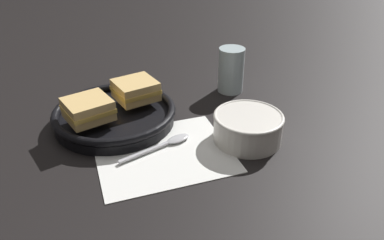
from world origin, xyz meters
TOP-DOWN VIEW (x-y plane):
  - ground_plane at (0.00, 0.00)m, footprint 4.00×4.00m
  - napkin at (-0.07, -0.05)m, footprint 0.31×0.27m
  - soup_bowl at (0.12, -0.09)m, footprint 0.15×0.15m
  - spoon at (-0.05, -0.03)m, footprint 0.17×0.05m
  - skillet at (-0.12, 0.12)m, footprint 0.29×0.29m
  - sandwich_near_left at (-0.06, 0.14)m, footprint 0.11×0.10m
  - sandwich_near_right at (-0.18, 0.10)m, footprint 0.11×0.11m
  - drinking_glass at (0.22, 0.15)m, footprint 0.07×0.07m

SIDE VIEW (x-z plane):
  - ground_plane at x=0.00m, z-range 0.00..0.00m
  - napkin at x=-0.07m, z-range 0.00..0.00m
  - spoon at x=-0.05m, z-range 0.00..0.01m
  - skillet at x=-0.12m, z-range 0.00..0.04m
  - soup_bowl at x=0.12m, z-range 0.00..0.07m
  - drinking_glass at x=0.22m, z-range 0.00..0.12m
  - sandwich_near_left at x=-0.06m, z-range 0.04..0.09m
  - sandwich_near_right at x=-0.18m, z-range 0.04..0.09m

